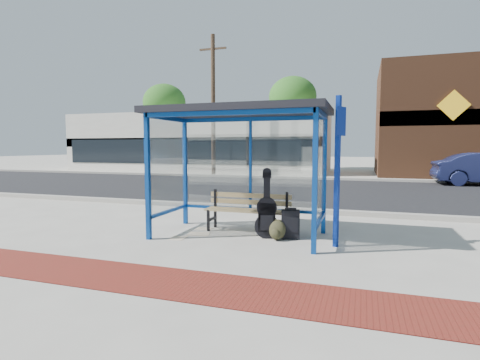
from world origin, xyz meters
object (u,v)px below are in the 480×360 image
(guitar_bag, at_px, (267,214))
(bench, at_px, (248,209))
(backpack, at_px, (277,230))
(suitcase, at_px, (290,224))

(guitar_bag, bearing_deg, bench, 123.01)
(guitar_bag, bearing_deg, backpack, -37.48)
(bench, xyz_separation_m, guitar_bag, (0.50, -0.44, -0.01))
(suitcase, bearing_deg, backpack, -150.98)
(guitar_bag, height_order, backpack, guitar_bag)
(guitar_bag, relative_size, suitcase, 2.12)
(guitar_bag, relative_size, backpack, 3.33)
(guitar_bag, xyz_separation_m, suitcase, (0.43, 0.09, -0.18))
(backpack, bearing_deg, guitar_bag, 164.85)
(bench, bearing_deg, backpack, -35.87)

